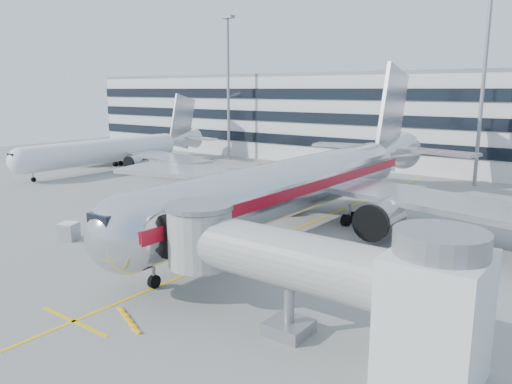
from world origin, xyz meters
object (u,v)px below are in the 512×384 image
Objects in this scene: cargo_container_left at (113,208)px; cargo_container_front at (69,231)px; belt_loader at (181,236)px; ramp_worker at (140,231)px; main_jet at (309,181)px; baggage_tug at (127,228)px; cargo_container_right at (109,228)px.

cargo_container_left reaches higher than cargo_container_front.
belt_loader reaches higher than ramp_worker.
main_jet reaches higher than baggage_tug.
baggage_tug is at bearing 43.47° from cargo_container_front.
baggage_tug is at bearing -159.66° from belt_loader.
baggage_tug reaches higher than cargo_container_right.
cargo_container_right is (-1.58, -0.68, -0.13)m from baggage_tug.
main_jet is 17.76× the size of baggage_tug.
ramp_worker reaches higher than cargo_container_right.
baggage_tug is 1.55× the size of cargo_container_front.
cargo_container_left is 8.12m from cargo_container_front.
cargo_container_right is at bearing 53.74° from cargo_container_front.
belt_loader is 3.80m from ramp_worker.
belt_loader reaches higher than cargo_container_front.
cargo_container_front is (3.47, -7.34, -0.15)m from cargo_container_left.
main_jet is 27.58× the size of cargo_container_right.
main_jet is 13.43m from belt_loader.
main_jet is 22.14m from cargo_container_front.
main_jet reaches higher than cargo_container_front.
belt_loader is 5.18m from baggage_tug.
main_jet is at bearing 52.22° from baggage_tug.
cargo_container_right is at bearing -156.81° from baggage_tug.
cargo_container_left is (-11.86, 2.18, 0.32)m from belt_loader.
belt_loader is at bearing -10.42° from cargo_container_left.
ramp_worker is at bearing 13.66° from baggage_tug.
belt_loader is 12.07m from cargo_container_left.
main_jet is at bearing 50.27° from cargo_container_front.
main_jet reaches higher than cargo_container_left.
belt_loader is 1.99× the size of cargo_container_left.
cargo_container_left is 9.12m from ramp_worker.
main_jet reaches higher than cargo_container_right.
belt_loader is 1.53× the size of baggage_tug.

